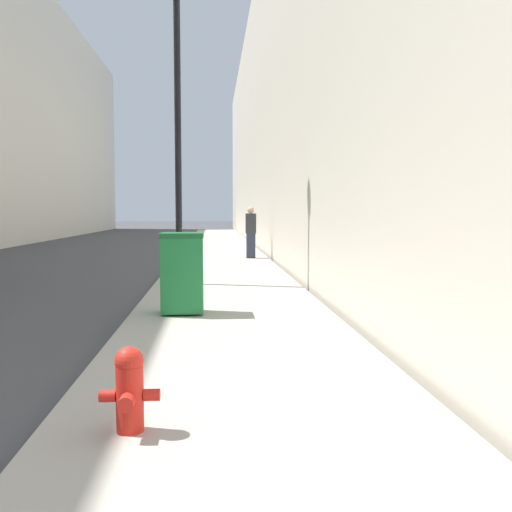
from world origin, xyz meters
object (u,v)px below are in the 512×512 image
object	(u,v)px
lamppost	(178,101)
pedestrian_on_sidewalk	(251,232)
fire_hydrant	(130,388)
trash_bin	(182,272)

from	to	relation	value
lamppost	pedestrian_on_sidewalk	bearing A→B (deg)	73.29
fire_hydrant	trash_bin	bearing A→B (deg)	88.48
fire_hydrant	lamppost	size ratio (longest dim) A/B	0.09
fire_hydrant	trash_bin	world-z (taller)	trash_bin
trash_bin	pedestrian_on_sidewalk	bearing A→B (deg)	80.47
fire_hydrant	lamppost	distance (m)	9.51
lamppost	pedestrian_on_sidewalk	size ratio (longest dim) A/B	3.75
lamppost	trash_bin	bearing A→B (deg)	-85.89
trash_bin	pedestrian_on_sidewalk	world-z (taller)	pedestrian_on_sidewalk
fire_hydrant	pedestrian_on_sidewalk	world-z (taller)	pedestrian_on_sidewalk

